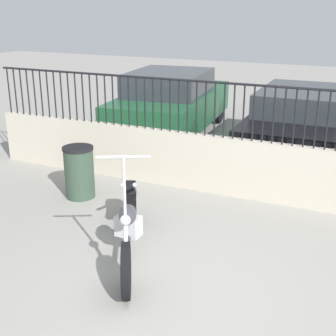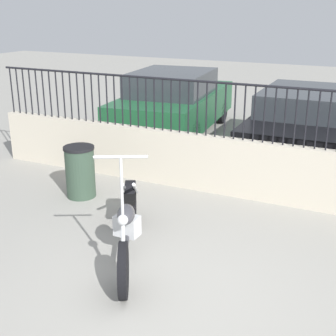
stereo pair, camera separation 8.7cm
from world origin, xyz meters
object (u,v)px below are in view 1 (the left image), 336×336
motorcycle_dark_grey (129,221)px  trash_bin (79,172)px  car_black (301,118)px  car_green (171,102)px

motorcycle_dark_grey → trash_bin: motorcycle_dark_grey is taller
trash_bin → car_black: bearing=57.3°
car_green → car_black: (2.89, -0.01, -0.07)m
motorcycle_dark_grey → car_green: size_ratio=0.51×
trash_bin → car_black: 4.79m
motorcycle_dark_grey → trash_bin: 1.85m
car_green → car_black: 2.89m
motorcycle_dark_grey → car_black: 5.26m
trash_bin → car_green: bearing=94.3°
motorcycle_dark_grey → trash_bin: size_ratio=2.70×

